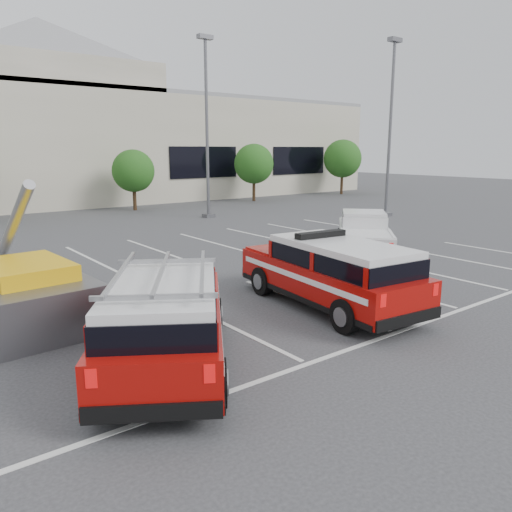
{
  "coord_description": "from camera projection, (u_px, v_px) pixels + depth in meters",
  "views": [
    {
      "loc": [
        -8.88,
        -9.26,
        4.02
      ],
      "look_at": [
        -0.46,
        1.66,
        1.05
      ],
      "focal_mm": 35.0,
      "sensor_mm": 36.0,
      "label": 1
    }
  ],
  "objects": [
    {
      "name": "light_pole_mid",
      "position": [
        207.0,
        128.0,
        28.79
      ],
      "size": [
        0.9,
        0.6,
        10.24
      ],
      "color": "#59595E",
      "rests_on": "ground"
    },
    {
      "name": "fire_chief_suv",
      "position": [
        331.0,
        278.0,
        12.79
      ],
      "size": [
        2.59,
        5.64,
        1.92
      ],
      "rotation": [
        0.0,
        0.0,
        -0.11
      ],
      "color": "#950A07",
      "rests_on": "ground"
    },
    {
      "name": "utility_rig",
      "position": [
        24.0,
        299.0,
        11.35
      ],
      "size": [
        3.4,
        4.15,
        3.4
      ],
      "rotation": [
        0.0,
        0.0,
        0.07
      ],
      "color": "#59595E",
      "rests_on": "ground"
    },
    {
      "name": "light_pole_right",
      "position": [
        390.0,
        129.0,
        29.51
      ],
      "size": [
        0.9,
        0.6,
        10.24
      ],
      "color": "#59595E",
      "rests_on": "ground"
    },
    {
      "name": "convention_building",
      "position": [
        16.0,
        139.0,
        37.11
      ],
      "size": [
        60.0,
        16.99,
        13.2
      ],
      "color": "beige",
      "rests_on": "ground"
    },
    {
      "name": "white_pickup",
      "position": [
        364.0,
        238.0,
        19.26
      ],
      "size": [
        5.08,
        4.97,
        1.62
      ],
      "rotation": [
        0.0,
        0.0,
        -0.81
      ],
      "color": "silver",
      "rests_on": "ground"
    },
    {
      "name": "stall_markings",
      "position": [
        215.0,
        270.0,
        16.8
      ],
      "size": [
        23.0,
        15.0,
        0.01
      ],
      "primitive_type": "cube",
      "color": "silver",
      "rests_on": "ground"
    },
    {
      "name": "tree_mid_right",
      "position": [
        134.0,
        172.0,
        32.9
      ],
      "size": [
        2.77,
        2.77,
        3.99
      ],
      "color": "#3F2B19",
      "rests_on": "ground"
    },
    {
      "name": "tree_right",
      "position": [
        254.0,
        165.0,
        38.81
      ],
      "size": [
        3.07,
        3.07,
        4.42
      ],
      "color": "#3F2B19",
      "rests_on": "ground"
    },
    {
      "name": "ground",
      "position": [
        308.0,
        302.0,
        13.31
      ],
      "size": [
        120.0,
        120.0,
        0.0
      ],
      "primitive_type": "plane",
      "color": "#343436",
      "rests_on": "ground"
    },
    {
      "name": "tree_far_right",
      "position": [
        343.0,
        160.0,
        44.72
      ],
      "size": [
        3.37,
        3.37,
        4.85
      ],
      "color": "#3F2B19",
      "rests_on": "ground"
    },
    {
      "name": "ladder_suv",
      "position": [
        166.0,
        327.0,
        9.18
      ],
      "size": [
        4.38,
        5.34,
        2.0
      ],
      "rotation": [
        0.0,
        0.0,
        -0.56
      ],
      "color": "#950A07",
      "rests_on": "ground"
    }
  ]
}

